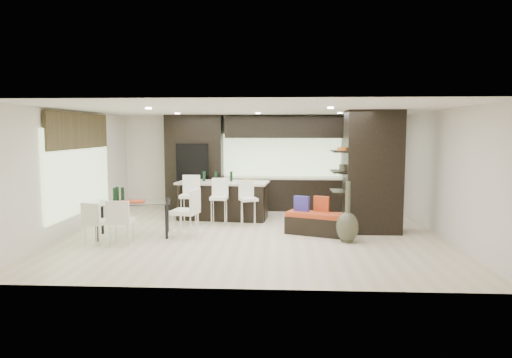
# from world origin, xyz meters

# --- Properties ---
(ground) EXTENTS (8.00, 8.00, 0.00)m
(ground) POSITION_xyz_m (0.00, 0.00, 0.00)
(ground) COLOR beige
(ground) RESTS_ON ground
(back_wall) EXTENTS (8.00, 0.02, 2.70)m
(back_wall) POSITION_xyz_m (0.00, 3.50, 1.35)
(back_wall) COLOR silver
(back_wall) RESTS_ON ground
(left_wall) EXTENTS (0.02, 7.00, 2.70)m
(left_wall) POSITION_xyz_m (-4.00, 0.00, 1.35)
(left_wall) COLOR silver
(left_wall) RESTS_ON ground
(right_wall) EXTENTS (0.02, 7.00, 2.70)m
(right_wall) POSITION_xyz_m (4.00, 0.00, 1.35)
(right_wall) COLOR silver
(right_wall) RESTS_ON ground
(ceiling) EXTENTS (8.00, 7.00, 0.02)m
(ceiling) POSITION_xyz_m (0.00, 0.00, 2.70)
(ceiling) COLOR white
(ceiling) RESTS_ON ground
(window_left) EXTENTS (0.04, 3.20, 1.90)m
(window_left) POSITION_xyz_m (-3.96, 0.20, 1.35)
(window_left) COLOR #B2D199
(window_left) RESTS_ON left_wall
(window_back) EXTENTS (3.40, 0.04, 1.20)m
(window_back) POSITION_xyz_m (0.60, 3.46, 1.55)
(window_back) COLOR #B2D199
(window_back) RESTS_ON back_wall
(stone_accent) EXTENTS (0.08, 3.00, 0.80)m
(stone_accent) POSITION_xyz_m (-3.93, 0.20, 2.25)
(stone_accent) COLOR brown
(stone_accent) RESTS_ON left_wall
(ceiling_spots) EXTENTS (4.00, 3.00, 0.02)m
(ceiling_spots) POSITION_xyz_m (0.00, 0.25, 2.68)
(ceiling_spots) COLOR white
(ceiling_spots) RESTS_ON ceiling
(back_cabinetry) EXTENTS (6.80, 0.68, 2.70)m
(back_cabinetry) POSITION_xyz_m (0.50, 3.17, 1.35)
(back_cabinetry) COLOR black
(back_cabinetry) RESTS_ON ground
(refrigerator) EXTENTS (0.90, 0.68, 1.90)m
(refrigerator) POSITION_xyz_m (-1.90, 3.12, 0.95)
(refrigerator) COLOR black
(refrigerator) RESTS_ON ground
(partition_column) EXTENTS (1.20, 0.80, 2.70)m
(partition_column) POSITION_xyz_m (2.60, 0.40, 1.35)
(partition_column) COLOR black
(partition_column) RESTS_ON ground
(kitchen_island) EXTENTS (2.39, 1.24, 0.96)m
(kitchen_island) POSITION_xyz_m (-0.91, 1.74, 0.48)
(kitchen_island) COLOR black
(kitchen_island) RESTS_ON ground
(stool_left) EXTENTS (0.44, 0.44, 0.96)m
(stool_left) POSITION_xyz_m (-1.61, 0.93, 0.48)
(stool_left) COLOR white
(stool_left) RESTS_ON ground
(stool_mid) EXTENTS (0.41, 0.41, 0.90)m
(stool_mid) POSITION_xyz_m (-0.91, 0.94, 0.45)
(stool_mid) COLOR white
(stool_mid) RESTS_ON ground
(stool_right) EXTENTS (0.50, 0.50, 0.86)m
(stool_right) POSITION_xyz_m (-0.20, 0.95, 0.43)
(stool_right) COLOR white
(stool_right) RESTS_ON ground
(bench) EXTENTS (1.35, 0.92, 0.48)m
(bench) POSITION_xyz_m (1.32, 0.03, 0.24)
(bench) COLOR black
(bench) RESTS_ON ground
(floor_vase) EXTENTS (0.51, 0.51, 1.24)m
(floor_vase) POSITION_xyz_m (1.92, -0.62, 0.62)
(floor_vase) COLOR #3F4330
(floor_vase) RESTS_ON ground
(dining_table) EXTENTS (1.71, 1.20, 0.75)m
(dining_table) POSITION_xyz_m (-2.57, -0.35, 0.37)
(dining_table) COLOR white
(dining_table) RESTS_ON ground
(chair_near) EXTENTS (0.46, 0.46, 0.84)m
(chair_near) POSITION_xyz_m (-2.57, -1.10, 0.42)
(chair_near) COLOR white
(chair_near) RESTS_ON ground
(chair_far) EXTENTS (0.53, 0.53, 0.79)m
(chair_far) POSITION_xyz_m (-3.06, -1.08, 0.40)
(chair_far) COLOR white
(chair_far) RESTS_ON ground
(chair_end) EXTENTS (0.60, 0.60, 0.94)m
(chair_end) POSITION_xyz_m (-1.46, -0.35, 0.47)
(chair_end) COLOR white
(chair_end) RESTS_ON ground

